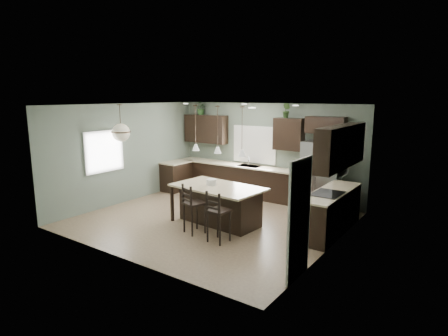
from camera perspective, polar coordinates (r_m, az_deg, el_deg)
ground at (r=9.34m, az=-1.93°, el=-7.87°), size 6.00×6.00×0.00m
pantry_door at (r=6.31m, az=11.38°, el=-7.71°), size 0.04×0.82×2.04m
window_back at (r=11.43m, az=4.68°, el=3.58°), size 1.35×0.02×1.00m
window_left at (r=10.50m, az=-17.84°, el=2.43°), size 0.02×1.10×1.00m
left_return_cabs at (r=12.15m, az=-7.31°, el=-1.30°), size 0.60×0.90×0.90m
left_return_countertop at (r=12.05m, az=-7.29°, el=0.88°), size 0.66×0.96×0.04m
back_lower_cabs at (r=11.62m, az=1.97°, el=-1.78°), size 4.20×0.60×0.90m
back_countertop at (r=11.51m, az=1.93°, el=0.49°), size 4.20×0.66×0.04m
sink_inset at (r=11.27m, az=3.85°, el=0.32°), size 0.70×0.45×0.01m
faucet at (r=11.22m, az=3.78°, el=1.03°), size 0.02×0.02×0.28m
back_upper_left at (r=12.24m, az=-2.78°, el=5.98°), size 1.55×0.34×0.90m
back_upper_right at (r=10.70m, az=9.86°, el=5.10°), size 0.85×0.34×0.90m
fridge_header at (r=10.27m, az=15.25°, el=6.32°), size 1.05×0.34×0.45m
right_lower_cabs at (r=8.74m, az=16.06°, el=-6.55°), size 0.60×2.35×0.90m
right_countertop at (r=8.62m, az=16.10°, el=-3.54°), size 0.66×2.35×0.04m
cooktop at (r=8.36m, az=15.49°, el=-3.78°), size 0.58×0.75×0.02m
wall_oven_front at (r=8.59m, az=13.52°, el=-6.72°), size 0.01×0.72×0.60m
right_upper_cabs at (r=8.38m, az=17.44°, el=3.16°), size 0.34×2.35×0.90m
microwave at (r=8.20m, az=16.36°, el=0.22°), size 0.40×0.75×0.40m
refrigerator at (r=10.17m, az=14.52°, el=-1.24°), size 0.90×0.74×1.85m
kitchen_island at (r=8.91m, az=-0.95°, el=-5.68°), size 2.24×1.40×0.92m
serving_dish at (r=8.90m, az=-1.94°, el=-2.16°), size 0.24×0.24×0.14m
bar_stool_center at (r=8.33m, az=-4.54°, el=-6.19°), size 0.53×0.53×1.12m
bar_stool_right at (r=7.81m, az=-0.81°, el=-7.38°), size 0.44×0.44×1.11m
pendant_left at (r=9.04m, az=-4.36°, el=6.09°), size 0.17×0.17×1.10m
pendant_center at (r=8.57m, az=-0.99°, el=5.84°), size 0.17×0.17×1.10m
pendant_right at (r=8.13m, az=2.76°, el=5.55°), size 0.17×0.17×1.10m
chandelier at (r=10.30m, az=-15.50°, el=6.63°), size 0.52×0.52×0.99m
plant_back_left at (r=12.27m, az=-3.49°, el=9.09°), size 0.47×0.44×0.43m
plant_back_right at (r=10.66m, az=9.50°, el=8.65°), size 0.28×0.26×0.42m
room_shell at (r=8.94m, az=-2.00°, el=2.50°), size 6.00×6.00×6.00m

